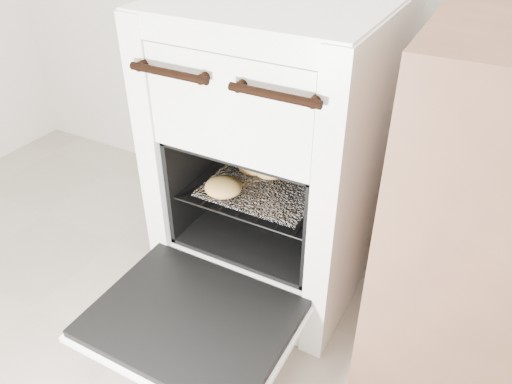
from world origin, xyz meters
TOP-DOWN VIEW (x-y plane):
  - stove at (-0.13, 1.20)m, footprint 0.54×0.60m
  - oven_door at (-0.13, 0.75)m, footprint 0.48×0.38m
  - oven_rack at (-0.13, 1.14)m, footprint 0.39×0.38m
  - foil_sheet at (-0.13, 1.12)m, footprint 0.30×0.27m
  - baked_rolls at (-0.19, 1.16)m, footprint 0.21×0.30m

SIDE VIEW (x-z plane):
  - oven_door at x=-0.13m, z-range 0.16..0.20m
  - oven_rack at x=-0.13m, z-range 0.34..0.35m
  - foil_sheet at x=-0.13m, z-range 0.34..0.35m
  - baked_rolls at x=-0.19m, z-range 0.35..0.40m
  - stove at x=-0.13m, z-range -0.01..0.81m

